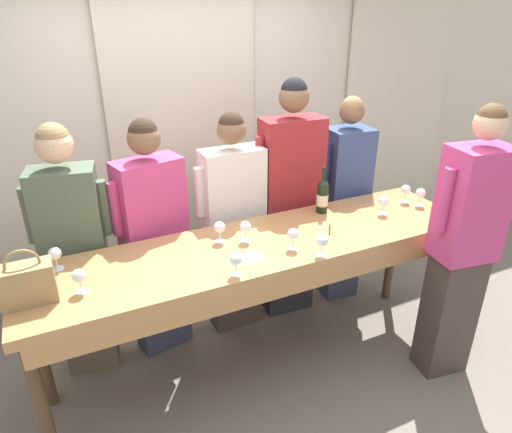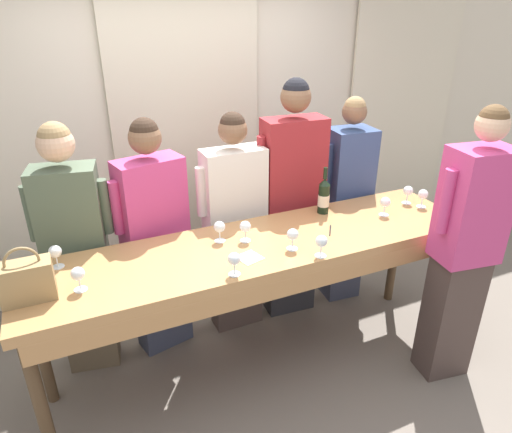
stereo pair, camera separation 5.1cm
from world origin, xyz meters
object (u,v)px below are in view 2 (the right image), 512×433
object	(u,v)px
wine_glass_front_left	(408,191)
guest_olive_jacket	(76,251)
wine_bottle	(324,196)
wine_glass_by_bottle	(446,202)
guest_striped_shirt	(292,201)
tasting_bar	(262,257)
guest_navy_coat	(346,201)
wine_glass_back_left	(78,275)
handbag	(26,281)
wine_glass_center_right	(55,252)
wine_glass_near_host	(423,195)
wine_glass_back_mid	(385,203)
wine_glass_center_left	(245,227)
wine_glass_back_right	(293,235)
wine_glass_front_mid	(234,260)
guest_cream_sweater	(235,224)
wine_glass_front_right	(219,228)
guest_pink_top	(156,239)
wine_glass_center_mid	(321,242)
host_pouring	(464,251)

from	to	relation	value
wine_glass_front_left	guest_olive_jacket	xyz separation A→B (m)	(-2.31, 0.42, -0.18)
wine_bottle	wine_glass_by_bottle	bearing A→B (deg)	-26.44
wine_glass_front_left	guest_striped_shirt	bearing A→B (deg)	150.30
tasting_bar	guest_navy_coat	world-z (taller)	guest_navy_coat
tasting_bar	wine_glass_back_left	xyz separation A→B (m)	(-1.07, -0.06, 0.19)
handbag	wine_glass_center_right	bearing A→B (deg)	62.45
tasting_bar	wine_glass_center_right	xyz separation A→B (m)	(-1.17, 0.23, 0.19)
wine_glass_front_left	wine_glass_near_host	bearing A→B (deg)	-62.36
guest_navy_coat	wine_glass_back_mid	bearing A→B (deg)	-96.03
wine_glass_center_left	wine_glass_near_host	size ratio (longest dim) A/B	1.00
wine_glass_back_right	wine_glass_near_host	world-z (taller)	same
wine_glass_center_right	wine_glass_near_host	size ratio (longest dim) A/B	1.00
wine_glass_front_mid	wine_glass_near_host	world-z (taller)	same
guest_cream_sweater	guest_navy_coat	distance (m)	0.98
wine_glass_center_left	wine_glass_near_host	distance (m)	1.38
wine_glass_front_right	guest_pink_top	bearing A→B (deg)	128.47
wine_glass_front_mid	wine_glass_near_host	size ratio (longest dim) A/B	1.00
wine_bottle	wine_glass_back_mid	size ratio (longest dim) A/B	2.48
wine_glass_front_left	wine_glass_by_bottle	bearing A→B (deg)	-67.93
wine_glass_front_left	wine_glass_center_right	distance (m)	2.42
guest_pink_top	guest_striped_shirt	bearing A→B (deg)	0.00
wine_glass_center_right	guest_navy_coat	xyz separation A→B (m)	(2.18, 0.32, -0.21)
guest_cream_sweater	guest_striped_shirt	bearing A→B (deg)	-0.00
tasting_bar	wine_glass_back_mid	xyz separation A→B (m)	(0.96, 0.03, 0.19)
wine_glass_center_right	guest_olive_jacket	bearing A→B (deg)	71.27
wine_glass_front_mid	wine_glass_back_right	bearing A→B (deg)	15.98
wine_glass_front_left	wine_glass_back_mid	xyz separation A→B (m)	(-0.29, -0.10, 0.00)
wine_glass_center_mid	wine_glass_by_bottle	size ratio (longest dim) A/B	1.00
guest_navy_coat	wine_glass_back_left	bearing A→B (deg)	-163.62
wine_glass_back_right	wine_glass_by_bottle	distance (m)	1.22
wine_glass_center_mid	guest_navy_coat	bearing A→B (deg)	47.37
guest_pink_top	guest_striped_shirt	size ratio (longest dim) A/B	0.91
wine_glass_by_bottle	guest_navy_coat	world-z (taller)	guest_navy_coat
wine_glass_front_left	wine_glass_back_right	xyz separation A→B (m)	(-1.11, -0.26, 0.00)
wine_glass_center_left	wine_glass_back_mid	world-z (taller)	same
wine_glass_back_mid	guest_navy_coat	distance (m)	0.56
wine_glass_back_left	guest_striped_shirt	xyz separation A→B (m)	(1.58, 0.61, -0.11)
guest_olive_jacket	wine_glass_back_mid	bearing A→B (deg)	-14.49
wine_glass_back_left	wine_glass_near_host	world-z (taller)	same
wine_bottle	handbag	distance (m)	1.93
wine_glass_front_mid	wine_glass_center_right	bearing A→B (deg)	151.16
wine_glass_front_mid	wine_glass_by_bottle	bearing A→B (deg)	4.20
wine_glass_back_mid	wine_glass_center_left	bearing A→B (deg)	177.22
wine_glass_back_right	guest_pink_top	world-z (taller)	guest_pink_top
wine_glass_front_right	wine_glass_by_bottle	bearing A→B (deg)	-9.97
wine_glass_back_mid	guest_striped_shirt	world-z (taller)	guest_striped_shirt
guest_cream_sweater	wine_glass_center_left	bearing A→B (deg)	-103.64
wine_glass_front_right	guest_navy_coat	distance (m)	1.32
tasting_bar	handbag	xyz separation A→B (m)	(-1.31, -0.04, 0.21)
wine_glass_near_host	host_pouring	size ratio (longest dim) A/B	0.07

